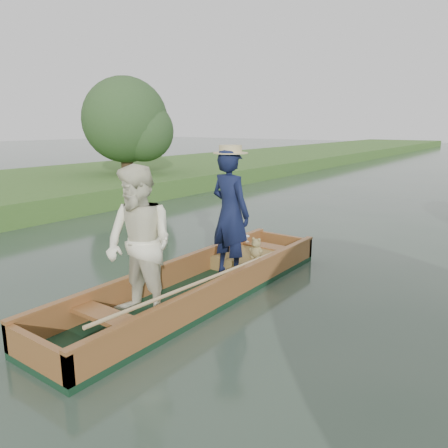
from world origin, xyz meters
The scene contains 2 objects.
ground centered at (0.00, 0.00, 0.00)m, with size 120.00×120.00×0.00m, color #283D30.
punt centered at (-0.01, -0.17, 0.74)m, with size 1.12×5.00×2.07m.
Camera 1 is at (3.71, -4.47, 2.39)m, focal length 35.00 mm.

